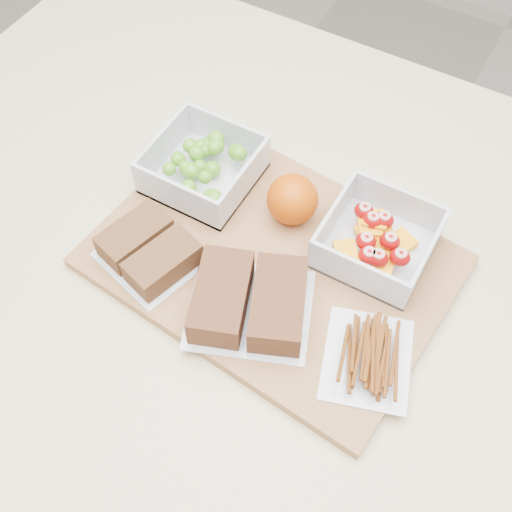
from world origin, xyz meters
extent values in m
plane|color=gray|center=(0.00, 0.00, 0.00)|extent=(4.00, 4.00, 0.00)
cube|color=beige|center=(0.00, 0.00, 0.45)|extent=(1.20, 0.90, 0.90)
cube|color=#A06E42|center=(0.00, 0.01, 0.91)|extent=(0.45, 0.34, 0.02)
cube|color=silver|center=(-0.14, 0.07, 0.92)|extent=(0.13, 0.13, 0.01)
cube|color=silver|center=(-0.14, 0.14, 0.94)|extent=(0.13, 0.01, 0.06)
cube|color=silver|center=(-0.14, 0.01, 0.94)|extent=(0.13, 0.01, 0.06)
cube|color=silver|center=(-0.07, 0.07, 0.94)|extent=(0.01, 0.12, 0.06)
cube|color=silver|center=(-0.20, 0.07, 0.94)|extent=(0.01, 0.12, 0.06)
sphere|color=#53971F|center=(-0.15, 0.06, 0.94)|extent=(0.02, 0.02, 0.02)
sphere|color=#53971F|center=(-0.17, 0.06, 0.95)|extent=(0.02, 0.02, 0.02)
sphere|color=#53971F|center=(-0.14, 0.10, 0.95)|extent=(0.02, 0.02, 0.02)
sphere|color=#53971F|center=(-0.13, 0.08, 0.94)|extent=(0.02, 0.02, 0.02)
sphere|color=#53971F|center=(-0.17, 0.09, 0.95)|extent=(0.02, 0.02, 0.02)
sphere|color=#53971F|center=(-0.14, 0.07, 0.94)|extent=(0.02, 0.02, 0.02)
sphere|color=#53971F|center=(-0.15, 0.10, 0.95)|extent=(0.02, 0.02, 0.02)
sphere|color=#53971F|center=(-0.09, 0.03, 0.95)|extent=(0.02, 0.02, 0.02)
sphere|color=#53971F|center=(-0.11, 0.11, 0.95)|extent=(0.02, 0.02, 0.02)
sphere|color=#53971F|center=(-0.14, 0.11, 0.95)|extent=(0.02, 0.02, 0.02)
sphere|color=#53971F|center=(-0.17, 0.04, 0.95)|extent=(0.02, 0.02, 0.02)
sphere|color=#53971F|center=(-0.10, 0.11, 0.95)|extent=(0.02, 0.02, 0.02)
sphere|color=#53971F|center=(-0.13, 0.03, 0.94)|extent=(0.02, 0.02, 0.02)
sphere|color=#53971F|center=(-0.14, 0.11, 0.94)|extent=(0.02, 0.02, 0.02)
sphere|color=#53971F|center=(-0.15, 0.09, 0.94)|extent=(0.02, 0.02, 0.02)
sphere|color=#53971F|center=(-0.14, 0.11, 0.95)|extent=(0.02, 0.02, 0.02)
sphere|color=#53971F|center=(-0.09, 0.03, 0.95)|extent=(0.02, 0.02, 0.02)
sphere|color=#53971F|center=(-0.09, 0.03, 0.93)|extent=(0.02, 0.02, 0.02)
sphere|color=#53971F|center=(-0.15, 0.10, 0.94)|extent=(0.02, 0.02, 0.02)
sphere|color=#53971F|center=(-0.15, 0.06, 0.94)|extent=(0.02, 0.02, 0.02)
sphere|color=#53971F|center=(-0.15, 0.11, 0.94)|extent=(0.02, 0.02, 0.02)
sphere|color=#53971F|center=(-0.12, 0.05, 0.95)|extent=(0.02, 0.02, 0.02)
sphere|color=#53971F|center=(-0.15, 0.06, 0.94)|extent=(0.02, 0.02, 0.02)
cube|color=silver|center=(0.11, 0.08, 0.92)|extent=(0.13, 0.13, 0.00)
cube|color=silver|center=(0.11, 0.14, 0.94)|extent=(0.13, 0.00, 0.05)
cube|color=silver|center=(0.11, 0.02, 0.94)|extent=(0.13, 0.00, 0.05)
cube|color=silver|center=(0.17, 0.08, 0.94)|extent=(0.00, 0.12, 0.05)
cube|color=silver|center=(0.05, 0.08, 0.94)|extent=(0.00, 0.12, 0.05)
cube|color=orange|center=(0.11, 0.06, 0.93)|extent=(0.04, 0.04, 0.01)
cube|color=orange|center=(0.10, 0.10, 0.93)|extent=(0.05, 0.05, 0.01)
cube|color=orange|center=(0.12, 0.08, 0.93)|extent=(0.04, 0.05, 0.01)
cube|color=orange|center=(0.13, 0.10, 0.93)|extent=(0.04, 0.05, 0.01)
cube|color=orange|center=(0.09, 0.09, 0.94)|extent=(0.04, 0.04, 0.01)
cube|color=orange|center=(0.10, 0.10, 0.94)|extent=(0.04, 0.03, 0.01)
cube|color=orange|center=(0.08, 0.04, 0.94)|extent=(0.04, 0.04, 0.01)
cube|color=orange|center=(0.13, 0.05, 0.93)|extent=(0.04, 0.04, 0.01)
cube|color=orange|center=(0.10, 0.09, 0.93)|extent=(0.04, 0.04, 0.01)
ellipsoid|color=#9C0907|center=(0.12, 0.08, 0.95)|extent=(0.03, 0.02, 0.02)
ellipsoid|color=#9C0907|center=(0.12, 0.05, 0.95)|extent=(0.03, 0.02, 0.02)
ellipsoid|color=#9C0907|center=(0.08, 0.11, 0.95)|extent=(0.03, 0.02, 0.02)
ellipsoid|color=#9C0907|center=(0.14, 0.06, 0.95)|extent=(0.03, 0.02, 0.02)
ellipsoid|color=#9C0907|center=(0.09, 0.10, 0.95)|extent=(0.03, 0.02, 0.02)
ellipsoid|color=#9C0907|center=(0.11, 0.05, 0.95)|extent=(0.03, 0.02, 0.02)
ellipsoid|color=#9C0907|center=(0.10, 0.06, 0.95)|extent=(0.03, 0.02, 0.02)
ellipsoid|color=#9C0907|center=(0.11, 0.10, 0.95)|extent=(0.03, 0.02, 0.02)
sphere|color=#C34A04|center=(-0.01, 0.08, 0.95)|extent=(0.07, 0.07, 0.07)
cube|color=silver|center=(-0.13, -0.07, 0.92)|extent=(0.14, 0.13, 0.00)
cube|color=brown|center=(-0.15, -0.06, 0.93)|extent=(0.07, 0.10, 0.03)
cube|color=brown|center=(-0.10, -0.08, 0.93)|extent=(0.07, 0.10, 0.03)
cube|color=silver|center=(0.02, -0.07, 0.92)|extent=(0.18, 0.17, 0.00)
cube|color=brown|center=(-0.01, -0.08, 0.94)|extent=(0.09, 0.12, 0.04)
cube|color=brown|center=(0.05, -0.06, 0.94)|extent=(0.09, 0.12, 0.04)
cube|color=silver|center=(0.16, -0.06, 0.92)|extent=(0.13, 0.14, 0.00)
camera|label=1|loc=(0.20, -0.38, 1.58)|focal=45.00mm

